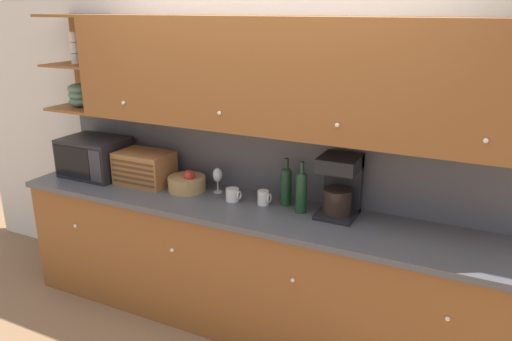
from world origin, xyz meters
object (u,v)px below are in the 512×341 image
at_px(second_wine_bottle, 301,190).
at_px(mug_blue_second, 264,198).
at_px(coffee_maker, 340,185).
at_px(bread_box, 145,168).
at_px(microwave, 95,157).
at_px(wine_glass, 218,176).
at_px(mug, 233,195).
at_px(wine_bottle, 286,184).
at_px(fruit_basket, 187,183).

bearing_deg(second_wine_bottle, mug_blue_second, 177.95).
bearing_deg(coffee_maker, bread_box, -177.19).
bearing_deg(mug_blue_second, microwave, -178.76).
bearing_deg(wine_glass, mug_blue_second, -9.61).
bearing_deg(mug, bread_box, 178.53).
bearing_deg(wine_glass, mug, -29.27).
bearing_deg(wine_bottle, mug_blue_second, -152.65).
relative_size(bread_box, wine_bottle, 1.25).
height_order(wine_glass, mug_blue_second, wine_glass).
xyz_separation_m(fruit_basket, second_wine_bottle, (0.88, -0.01, 0.10)).
height_order(mug, coffee_maker, coffee_maker).
distance_m(bread_box, wine_glass, 0.59).
bearing_deg(microwave, mug, -0.04).
xyz_separation_m(fruit_basket, wine_bottle, (0.74, 0.07, 0.09)).
xyz_separation_m(wine_bottle, coffee_maker, (0.37, -0.01, 0.05)).
bearing_deg(wine_glass, microwave, -174.65).
height_order(mug_blue_second, wine_bottle, wine_bottle).
relative_size(microwave, bread_box, 1.21).
distance_m(wine_glass, mug, 0.22).
distance_m(microwave, wine_glass, 1.05).
xyz_separation_m(mug, second_wine_bottle, (0.49, 0.02, 0.11)).
relative_size(mug_blue_second, wine_bottle, 0.30).
relative_size(bread_box, mug, 3.97).
bearing_deg(mug_blue_second, coffee_maker, 6.82).
bearing_deg(mug, mug_blue_second, 8.37).
relative_size(microwave, mug_blue_second, 4.98).
bearing_deg(second_wine_bottle, wine_bottle, 150.53).
xyz_separation_m(bread_box, coffee_maker, (1.48, 0.07, 0.08)).
relative_size(fruit_basket, wine_glass, 1.48).
bearing_deg(mug, fruit_basket, 175.55).
xyz_separation_m(fruit_basket, coffee_maker, (1.11, 0.06, 0.14)).
bearing_deg(coffee_maker, second_wine_bottle, -163.28).
height_order(bread_box, wine_glass, bread_box).
distance_m(second_wine_bottle, coffee_maker, 0.25).
bearing_deg(fruit_basket, mug, -4.45).
bearing_deg(wine_bottle, coffee_maker, -1.29).
distance_m(mug_blue_second, second_wine_bottle, 0.29).
bearing_deg(mug_blue_second, mug, -171.63).
bearing_deg(bread_box, wine_bottle, 4.17).
xyz_separation_m(fruit_basket, wine_glass, (0.22, 0.07, 0.07)).
relative_size(wine_glass, mug, 1.79).
bearing_deg(mug_blue_second, bread_box, -179.26).
bearing_deg(coffee_maker, fruit_basket, -176.85).
height_order(mug_blue_second, second_wine_bottle, second_wine_bottle).
xyz_separation_m(microwave, wine_glass, (1.05, 0.10, -0.03)).
distance_m(wine_glass, coffee_maker, 0.90).
bearing_deg(mug, coffee_maker, 7.29).
height_order(mug, mug_blue_second, mug_blue_second).
bearing_deg(mug, wine_bottle, 15.97).
distance_m(fruit_basket, wine_bottle, 0.75).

